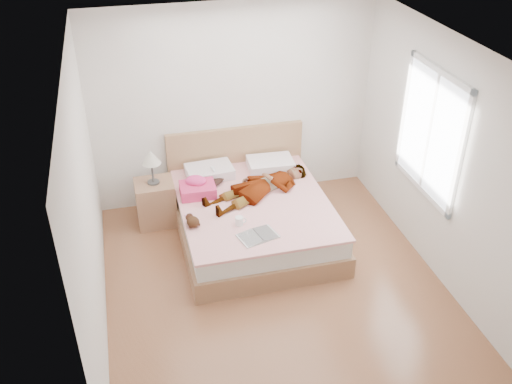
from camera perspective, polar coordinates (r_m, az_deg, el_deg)
ground at (r=6.31m, az=1.92°, el=-9.38°), size 4.00×4.00×0.00m
woman at (r=6.88m, az=0.42°, el=0.83°), size 1.58×1.12×0.20m
hair at (r=7.20m, az=-4.88°, el=1.62°), size 0.49×0.58×0.08m
phone at (r=7.10m, az=-4.30°, el=2.34°), size 0.07×0.09×0.05m
room_shell at (r=6.36m, az=17.05°, el=5.67°), size 4.00×4.00×4.00m
bed at (r=6.94m, az=-0.38°, el=-2.20°), size 1.80×2.08×1.00m
towel at (r=6.87m, az=-5.89°, el=0.44°), size 0.43×0.37×0.22m
magazine at (r=6.15m, az=0.19°, el=-4.41°), size 0.47×0.37×0.02m
coffee_mug at (r=6.31m, az=-1.67°, el=-2.90°), size 0.13×0.10×0.10m
plush_toy at (r=6.33m, az=-6.39°, el=-2.89°), size 0.18×0.23×0.12m
nightstand at (r=7.21m, az=-10.03°, el=-0.73°), size 0.48×0.43×1.02m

